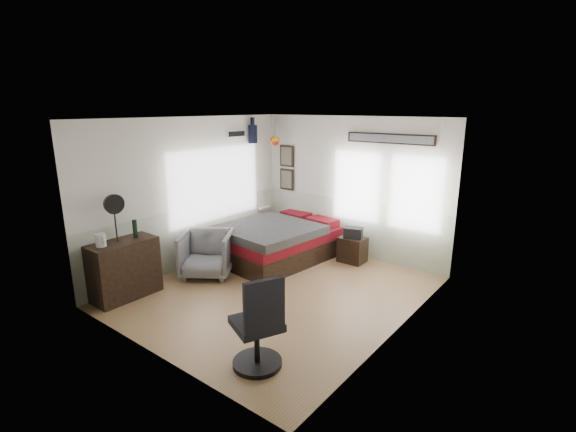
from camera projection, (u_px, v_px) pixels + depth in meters
name	position (u px, v px, depth m)	size (l,w,h in m)	color
ground_plane	(278.00, 292.00, 6.68)	(4.00, 4.50, 0.01)	#A37148
room_shell	(281.00, 190.00, 6.45)	(4.02, 4.52, 2.71)	silver
wall_decor	(296.00, 146.00, 8.29)	(3.55, 1.32, 1.44)	black
bed	(278.00, 242.00, 8.02)	(1.77, 2.35, 0.70)	black
dresser	(125.00, 269.00, 6.39)	(0.48, 1.00, 0.90)	black
armchair	(207.00, 254.00, 7.23)	(0.83, 0.86, 0.78)	slate
nightstand	(352.00, 250.00, 7.90)	(0.48, 0.38, 0.48)	black
task_chair	(259.00, 331.00, 4.61)	(0.67, 0.67, 1.14)	black
kettle	(101.00, 240.00, 6.03)	(0.17, 0.14, 0.19)	silver
bottle	(135.00, 229.00, 6.44)	(0.07, 0.07, 0.28)	black
stand_fan	(114.00, 205.00, 6.13)	(0.11, 0.30, 0.73)	black
black_bag	(353.00, 233.00, 7.81)	(0.34, 0.22, 0.20)	black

